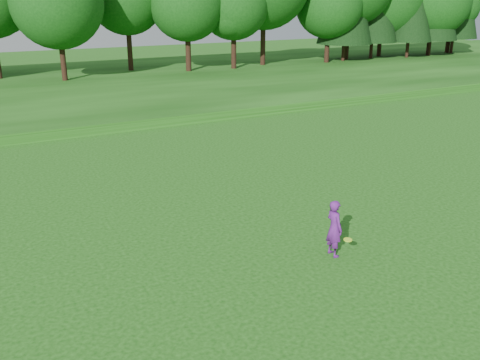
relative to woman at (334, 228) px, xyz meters
name	(u,v)px	position (x,y,z in m)	size (l,w,h in m)	color
ground	(351,279)	(-0.43, -1.39, -0.87)	(140.00, 140.00, 0.00)	#14460D
berm	(79,87)	(-0.43, 32.61, -0.57)	(130.00, 30.00, 0.60)	#14460D
walking_path	(131,127)	(-0.43, 18.61, -0.85)	(130.00, 1.60, 0.04)	gray
woman	(334,228)	(0.00, 0.00, 0.00)	(0.43, 0.98, 1.73)	#611B7C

